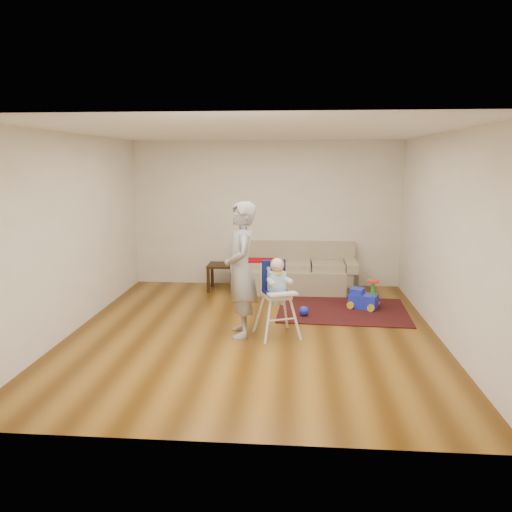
# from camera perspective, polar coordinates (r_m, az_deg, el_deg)

# --- Properties ---
(ground) EXTENTS (5.50, 5.50, 0.00)m
(ground) POSITION_cam_1_polar(r_m,az_deg,el_deg) (6.98, -0.26, -8.72)
(ground) COLOR #4F2D08
(ground) RESTS_ON ground
(room_envelope) EXTENTS (5.04, 5.52, 2.72)m
(room_envelope) POSITION_cam_1_polar(r_m,az_deg,el_deg) (7.11, 0.08, 7.13)
(room_envelope) COLOR beige
(room_envelope) RESTS_ON ground
(sofa) EXTENTS (2.21, 0.91, 0.85)m
(sofa) POSITION_cam_1_polar(r_m,az_deg,el_deg) (9.05, 4.37, -1.34)
(sofa) COLOR gray
(sofa) RESTS_ON ground
(side_table) EXTENTS (0.48, 0.48, 0.48)m
(side_table) POSITION_cam_1_polar(r_m,az_deg,el_deg) (9.14, -3.95, -2.41)
(side_table) COLOR black
(side_table) RESTS_ON ground
(area_rug) EXTENTS (2.07, 1.60, 0.02)m
(area_rug) POSITION_cam_1_polar(r_m,az_deg,el_deg) (8.05, 9.84, -6.12)
(area_rug) COLOR black
(area_rug) RESTS_ON ground
(ride_on_toy) EXTENTS (0.52, 0.45, 0.47)m
(ride_on_toy) POSITION_cam_1_polar(r_m,az_deg,el_deg) (8.15, 12.20, -4.20)
(ride_on_toy) COLOR #1E2FE2
(ride_on_toy) RESTS_ON area_rug
(toy_ball) EXTENTS (0.15, 0.15, 0.15)m
(toy_ball) POSITION_cam_1_polar(r_m,az_deg,el_deg) (7.65, 5.50, -6.27)
(toy_ball) COLOR #1E2FE2
(toy_ball) RESTS_ON area_rug
(high_chair) EXTENTS (0.65, 0.65, 1.08)m
(high_chair) POSITION_cam_1_polar(r_m,az_deg,el_deg) (6.70, 2.41, -4.89)
(high_chair) COLOR silver
(high_chair) RESTS_ON ground
(adult) EXTENTS (0.55, 0.73, 1.81)m
(adult) POSITION_cam_1_polar(r_m,az_deg,el_deg) (6.64, -1.73, -1.60)
(adult) COLOR #99999C
(adult) RESTS_ON ground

